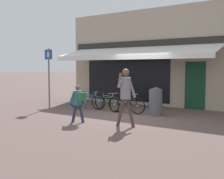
# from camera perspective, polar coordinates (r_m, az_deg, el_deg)

# --- Properties ---
(ground_plane) EXTENTS (160.00, 160.00, 0.00)m
(ground_plane) POSITION_cam_1_polar(r_m,az_deg,el_deg) (10.89, 2.93, -5.27)
(ground_plane) COLOR brown
(shop_front) EXTENTS (8.67, 4.92, 4.66)m
(shop_front) POSITION_cam_1_polar(r_m,az_deg,el_deg) (15.19, 8.90, 6.28)
(shop_front) COLOR tan
(shop_front) RESTS_ON ground_plane
(bike_rack_rail) EXTENTS (2.67, 0.04, 0.57)m
(bike_rack_rail) POSITION_cam_1_polar(r_m,az_deg,el_deg) (12.05, -0.73, -2.11)
(bike_rack_rail) COLOR #47494F
(bike_rack_rail) RESTS_ON ground_plane
(bicycle_blue) EXTENTS (1.69, 0.57, 0.80)m
(bicycle_blue) POSITION_cam_1_polar(r_m,az_deg,el_deg) (12.46, -5.06, -2.37)
(bicycle_blue) COLOR black
(bicycle_blue) RESTS_ON ground_plane
(bicycle_green) EXTENTS (1.66, 0.65, 0.79)m
(bicycle_green) POSITION_cam_1_polar(r_m,az_deg,el_deg) (12.08, -1.13, -2.60)
(bicycle_green) COLOR black
(bicycle_green) RESTS_ON ground_plane
(bicycle_black) EXTENTS (1.66, 0.52, 0.81)m
(bicycle_black) POSITION_cam_1_polar(r_m,az_deg,el_deg) (11.35, 2.88, -3.02)
(bicycle_black) COLOR black
(bicycle_black) RESTS_ON ground_plane
(pedestrian_adult) EXTENTS (0.64, 0.46, 1.83)m
(pedestrian_adult) POSITION_cam_1_polar(r_m,az_deg,el_deg) (8.73, 2.78, -0.19)
(pedestrian_adult) COLOR #47382D
(pedestrian_adult) RESTS_ON ground_plane
(pedestrian_child) EXTENTS (0.55, 0.43, 1.26)m
(pedestrian_child) POSITION_cam_1_polar(r_m,az_deg,el_deg) (9.47, -6.87, -2.05)
(pedestrian_child) COLOR #282D47
(pedestrian_child) RESTS_ON ground_plane
(litter_bin) EXTENTS (0.52, 0.52, 1.10)m
(litter_bin) POSITION_cam_1_polar(r_m,az_deg,el_deg) (10.97, 8.86, -2.33)
(litter_bin) COLOR #515459
(litter_bin) RESTS_ON ground_plane
(parking_sign) EXTENTS (0.44, 0.07, 2.70)m
(parking_sign) POSITION_cam_1_polar(r_m,az_deg,el_deg) (12.94, -12.72, 3.48)
(parking_sign) COLOR slate
(parking_sign) RESTS_ON ground_plane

